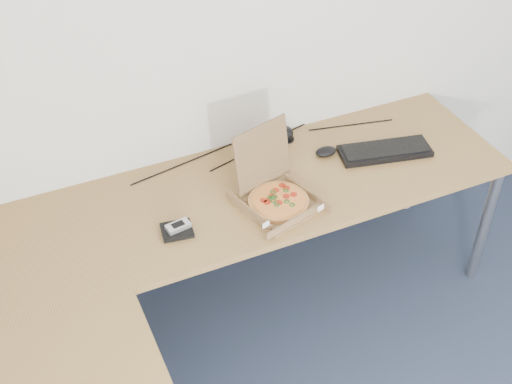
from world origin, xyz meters
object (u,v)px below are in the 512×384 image
desk (199,290)px  pizza_box (277,197)px  drinking_glass (276,145)px  keyboard (385,151)px  wallet (177,230)px

desk → pizza_box: (0.47, 0.30, 0.06)m
desk → drinking_glass: size_ratio=23.13×
drinking_glass → desk: bearing=-135.0°
keyboard → pizza_box: bearing=-157.3°
keyboard → wallet: (-1.05, -0.11, -0.00)m
desk → wallet: bearing=85.7°
drinking_glass → wallet: (-0.59, -0.31, -0.04)m
drinking_glass → keyboard: 0.51m
desk → pizza_box: 0.56m
desk → keyboard: bearing=21.0°
pizza_box → keyboard: 0.62m
pizza_box → keyboard: pizza_box is taller
pizza_box → drinking_glass: (0.14, 0.31, 0.02)m
pizza_box → wallet: 0.45m
drinking_glass → wallet: size_ratio=0.87×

